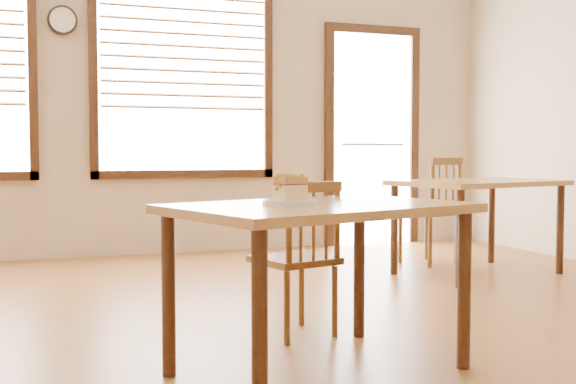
{
  "coord_description": "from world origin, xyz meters",
  "views": [
    {
      "loc": [
        -1.15,
        -2.86,
        0.98
      ],
      "look_at": [
        -0.07,
        0.09,
        0.8
      ],
      "focal_mm": 45.0,
      "sensor_mm": 36.0,
      "label": 1
    }
  ],
  "objects_px": {
    "cafe_table_main": "(319,225)",
    "wall_clock": "(62,20)",
    "cafe_chair_second": "(432,210)",
    "plate": "(290,202)",
    "cake_slice": "(290,186)",
    "cafe_table_second": "(478,192)",
    "cafe_chair_main": "(299,257)"
  },
  "relations": [
    {
      "from": "cafe_table_second",
      "to": "cafe_chair_second",
      "type": "distance_m",
      "value": 0.6
    },
    {
      "from": "cake_slice",
      "to": "cafe_chair_second",
      "type": "bearing_deg",
      "value": 33.33
    },
    {
      "from": "cafe_chair_main",
      "to": "cafe_chair_second",
      "type": "relative_size",
      "value": 0.89
    },
    {
      "from": "cafe_chair_main",
      "to": "wall_clock",
      "type": "bearing_deg",
      "value": -87.03
    },
    {
      "from": "cafe_chair_second",
      "to": "plate",
      "type": "relative_size",
      "value": 3.81
    },
    {
      "from": "cafe_table_main",
      "to": "cake_slice",
      "type": "relative_size",
      "value": 9.68
    },
    {
      "from": "cafe_table_main",
      "to": "cafe_chair_main",
      "type": "relative_size",
      "value": 1.73
    },
    {
      "from": "plate",
      "to": "cafe_table_second",
      "type": "bearing_deg",
      "value": 39.95
    },
    {
      "from": "cafe_chair_second",
      "to": "cake_slice",
      "type": "xyz_separation_m",
      "value": [
        -2.23,
        -2.49,
        0.36
      ]
    },
    {
      "from": "cafe_chair_second",
      "to": "cake_slice",
      "type": "height_order",
      "value": "cafe_chair_second"
    },
    {
      "from": "cafe_table_main",
      "to": "cafe_table_second",
      "type": "xyz_separation_m",
      "value": [
        2.17,
        1.93,
        0.0
      ]
    },
    {
      "from": "cafe_table_second",
      "to": "cafe_chair_second",
      "type": "relative_size",
      "value": 1.52
    },
    {
      "from": "cafe_table_main",
      "to": "wall_clock",
      "type": "bearing_deg",
      "value": 85.86
    },
    {
      "from": "cafe_chair_main",
      "to": "cafe_table_main",
      "type": "bearing_deg",
      "value": 63.33
    },
    {
      "from": "cafe_chair_main",
      "to": "plate",
      "type": "xyz_separation_m",
      "value": [
        -0.27,
        -0.61,
        0.34
      ]
    },
    {
      "from": "cafe_chair_main",
      "to": "cafe_table_second",
      "type": "height_order",
      "value": "cafe_chair_main"
    },
    {
      "from": "plate",
      "to": "cake_slice",
      "type": "distance_m",
      "value": 0.07
    },
    {
      "from": "cafe_chair_main",
      "to": "cafe_table_second",
      "type": "distance_m",
      "value": 2.43
    },
    {
      "from": "cafe_table_main",
      "to": "cafe_chair_main",
      "type": "distance_m",
      "value": 0.67
    },
    {
      "from": "plate",
      "to": "cake_slice",
      "type": "relative_size",
      "value": 1.64
    },
    {
      "from": "cafe_table_main",
      "to": "cafe_table_second",
      "type": "height_order",
      "value": "same"
    },
    {
      "from": "cafe_table_second",
      "to": "cafe_chair_second",
      "type": "xyz_separation_m",
      "value": [
        -0.07,
        0.56,
        -0.19
      ]
    },
    {
      "from": "cafe_chair_second",
      "to": "cafe_chair_main",
      "type": "bearing_deg",
      "value": 26.57
    },
    {
      "from": "wall_clock",
      "to": "cafe_table_second",
      "type": "distance_m",
      "value": 3.91
    },
    {
      "from": "cafe_table_main",
      "to": "cake_slice",
      "type": "height_order",
      "value": "cake_slice"
    },
    {
      "from": "cafe_table_second",
      "to": "cafe_table_main",
      "type": "bearing_deg",
      "value": -151.04
    },
    {
      "from": "wall_clock",
      "to": "cafe_chair_second",
      "type": "height_order",
      "value": "wall_clock"
    },
    {
      "from": "cafe_table_main",
      "to": "cafe_chair_second",
      "type": "xyz_separation_m",
      "value": [
        2.1,
        2.49,
        -0.18
      ]
    },
    {
      "from": "cafe_chair_main",
      "to": "plate",
      "type": "distance_m",
      "value": 0.75
    },
    {
      "from": "cafe_chair_second",
      "to": "cake_slice",
      "type": "bearing_deg",
      "value": 30.85
    },
    {
      "from": "wall_clock",
      "to": "plate",
      "type": "relative_size",
      "value": 1.06
    },
    {
      "from": "cake_slice",
      "to": "cafe_table_main",
      "type": "bearing_deg",
      "value": -15.33
    }
  ]
}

